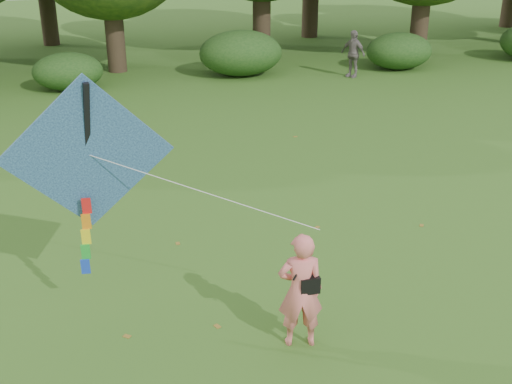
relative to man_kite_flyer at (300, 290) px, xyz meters
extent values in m
plane|color=#265114|center=(0.42, 0.53, -0.94)|extent=(100.00, 100.00, 0.00)
imported|color=#F07671|center=(0.00, 0.00, 0.00)|extent=(0.75, 0.56, 1.88)
imported|color=slate|center=(7.85, 16.99, 0.02)|extent=(1.01, 1.20, 1.92)
cube|color=black|center=(0.12, -0.03, 0.11)|extent=(0.30, 0.20, 0.26)
cylinder|color=black|center=(0.00, -0.04, 0.48)|extent=(0.33, 0.14, 0.47)
cube|color=#235599|center=(-2.87, 1.45, 1.91)|extent=(2.56, 0.54, 2.52)
cube|color=black|center=(-2.87, 1.48, 1.91)|extent=(0.26, 0.70, 2.27)
cylinder|color=white|center=(-1.31, 0.70, 1.45)|extent=(3.13, 1.51, 0.92)
cube|color=red|center=(-2.97, 1.47, 1.08)|extent=(0.14, 0.06, 0.26)
cube|color=orange|center=(-3.00, 1.47, 0.82)|extent=(0.14, 0.06, 0.26)
cube|color=yellow|center=(-3.03, 1.47, 0.56)|extent=(0.14, 0.06, 0.26)
cube|color=green|center=(-3.06, 1.47, 0.30)|extent=(0.14, 0.06, 0.26)
cube|color=blue|center=(-3.09, 1.47, 0.04)|extent=(0.14, 0.06, 0.26)
cylinder|color=#3A2D1E|center=(-1.58, 20.53, 0.64)|extent=(0.80, 0.80, 3.15)
cylinder|color=#3A2D1E|center=(5.42, 22.53, 0.90)|extent=(0.86, 0.86, 3.67)
cylinder|color=#3A2D1E|center=(12.42, 20.03, 0.78)|extent=(0.83, 0.83, 3.43)
cylinder|color=#3A2D1E|center=(-4.58, 28.03, 0.81)|extent=(0.84, 0.84, 3.50)
cylinder|color=#3A2D1E|center=(9.42, 27.03, 1.07)|extent=(0.90, 0.90, 4.02)
ellipsoid|color=#264919|center=(-3.58, 17.63, -0.23)|extent=(2.66, 2.09, 1.42)
ellipsoid|color=#264919|center=(3.42, 18.43, 0.00)|extent=(3.50, 2.75, 1.88)
ellipsoid|color=#264919|center=(10.42, 17.93, -0.15)|extent=(2.94, 2.31, 1.58)
cube|color=olive|center=(-1.14, 0.74, -0.93)|extent=(0.12, 0.14, 0.01)
cube|color=olive|center=(1.63, 3.76, -0.93)|extent=(0.14, 0.13, 0.01)
cube|color=olive|center=(-1.83, 8.07, -0.93)|extent=(0.14, 0.13, 0.01)
cube|color=olive|center=(-1.35, 3.77, -0.93)|extent=(0.08, 0.12, 0.01)
cube|color=olive|center=(3.08, 9.83, -0.93)|extent=(0.12, 0.08, 0.01)
cube|color=olive|center=(3.83, 3.29, -0.93)|extent=(0.13, 0.14, 0.01)
cube|color=olive|center=(-2.57, 0.83, -0.93)|extent=(0.14, 0.14, 0.01)
camera|label=1|loc=(-2.70, -7.80, 5.08)|focal=45.00mm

